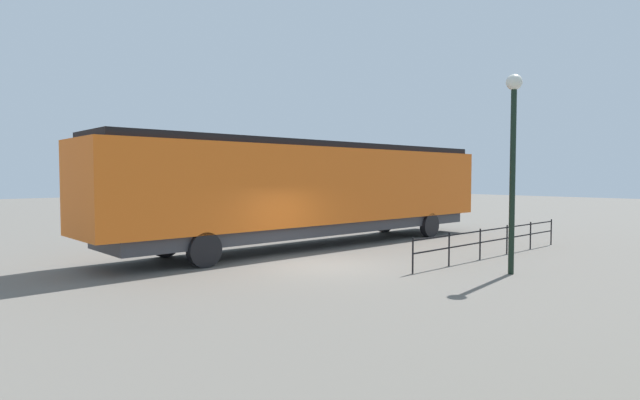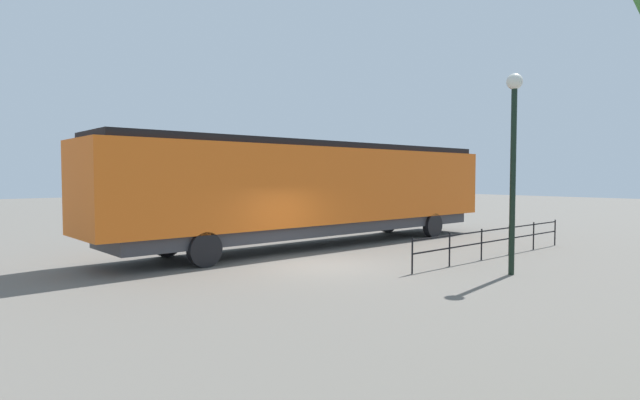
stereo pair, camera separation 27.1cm
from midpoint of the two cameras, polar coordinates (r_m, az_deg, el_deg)
name	(u,v)px [view 2 (the right image)]	position (r m, az deg, el deg)	size (l,w,h in m)	color
ground_plane	(321,266)	(16.18, 0.63, -7.34)	(120.00, 120.00, 0.00)	#666059
locomotive	(327,188)	(20.91, 1.20, 1.37)	(3.05, 18.24, 4.15)	orange
lamp_post	(514,142)	(15.54, 21.29, 6.09)	(0.45, 0.45, 5.70)	black
platform_fence	(496,238)	(18.79, 19.47, -3.98)	(0.05, 9.24, 1.05)	black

